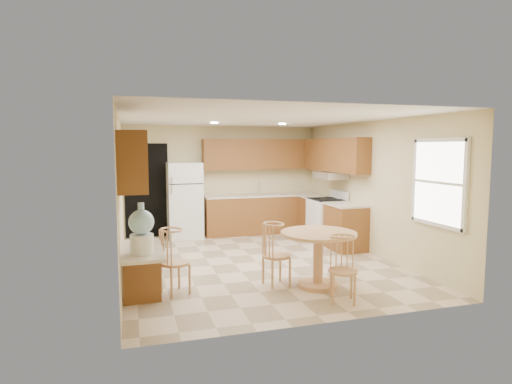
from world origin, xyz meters
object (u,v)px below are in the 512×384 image
object	(u,v)px
chair_desk	(176,256)
water_crock	(142,231)
stove	(327,220)
chair_table_b	(346,264)
dining_table	(318,251)
refrigerator	(185,200)
chair_table_a	(278,249)

from	to	relation	value
chair_desk	water_crock	world-z (taller)	water_crock
stove	chair_desk	world-z (taller)	stove
chair_table_b	dining_table	bearing A→B (deg)	-65.31
dining_table	water_crock	distance (m)	2.55
stove	chair_table_b	bearing A→B (deg)	-112.31
water_crock	chair_table_b	bearing A→B (deg)	-7.11
refrigerator	chair_table_b	bearing A→B (deg)	-72.65
chair_table_a	dining_table	bearing A→B (deg)	64.23
refrigerator	chair_table_a	distance (m)	3.88
refrigerator	chair_table_a	size ratio (longest dim) A/B	1.84
dining_table	chair_table_b	distance (m)	0.73
refrigerator	chair_table_a	bearing A→B (deg)	-77.17
chair_table_a	water_crock	size ratio (longest dim) A/B	1.51
refrigerator	chair_table_a	xyz separation A→B (m)	(0.86, -3.78, -0.28)
stove	chair_table_b	xyz separation A→B (m)	(-1.42, -3.45, 0.06)
chair_table_b	stove	bearing A→B (deg)	-91.53
chair_table_a	water_crock	distance (m)	2.05
chair_table_a	chair_table_b	bearing A→B (deg)	24.55
stove	chair_desk	xyz separation A→B (m)	(-3.47, -2.50, 0.08)
refrigerator	chair_table_a	world-z (taller)	refrigerator
refrigerator	stove	bearing A→B (deg)	-22.99
chair_table_a	chair_desk	world-z (taller)	chair_table_a
dining_table	chair_table_b	world-z (taller)	chair_table_b
stove	chair_table_a	distance (m)	3.26
dining_table	water_crock	world-z (taller)	water_crock
dining_table	chair_table_b	size ratio (longest dim) A/B	1.27
stove	water_crock	distance (m)	5.06
stove	chair_table_a	bearing A→B (deg)	-128.27
refrigerator	water_crock	size ratio (longest dim) A/B	2.78
dining_table	chair_desk	xyz separation A→B (m)	(-2.01, 0.22, 0.02)
chair_table_a	chair_desk	bearing A→B (deg)	-101.51
stove	dining_table	bearing A→B (deg)	-118.33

